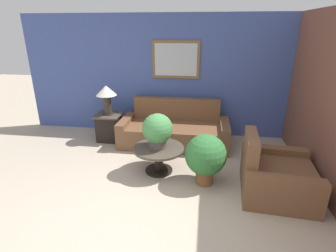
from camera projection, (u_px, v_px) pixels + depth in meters
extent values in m
plane|color=tan|center=(142.00, 229.00, 3.20)|extent=(20.00, 20.00, 0.00)
cube|color=#42569E|center=(175.00, 77.00, 5.73)|extent=(6.83, 0.06, 2.60)
cube|color=brown|center=(176.00, 60.00, 5.55)|extent=(1.02, 0.03, 0.79)
cube|color=#B2BCC6|center=(176.00, 60.00, 5.54)|extent=(0.90, 0.01, 0.67)
cube|color=brown|center=(325.00, 100.00, 3.89)|extent=(0.06, 5.19, 2.60)
cube|color=brown|center=(174.00, 135.00, 5.46)|extent=(1.86, 0.98, 0.43)
cube|color=brown|center=(177.00, 108.00, 5.68)|extent=(1.86, 0.16, 0.47)
cube|color=brown|center=(127.00, 130.00, 5.58)|extent=(0.18, 0.98, 0.53)
cube|color=brown|center=(224.00, 135.00, 5.31)|extent=(0.18, 0.98, 0.53)
cube|color=brown|center=(277.00, 180.00, 3.84)|extent=(1.05, 0.83, 0.43)
cube|color=brown|center=(251.00, 149.00, 3.77)|extent=(0.22, 0.76, 0.47)
cube|color=brown|center=(283.00, 195.00, 3.40)|extent=(1.00, 0.26, 0.53)
cube|color=brown|center=(273.00, 162.00, 4.25)|extent=(1.00, 0.26, 0.53)
cylinder|color=black|center=(159.00, 170.00, 4.49)|extent=(0.47, 0.47, 0.03)
cylinder|color=black|center=(159.00, 160.00, 4.42)|extent=(0.15, 0.15, 0.37)
cylinder|color=#473D33|center=(159.00, 149.00, 4.35)|extent=(0.85, 0.85, 0.04)
cube|color=black|center=(109.00, 128.00, 5.67)|extent=(0.45, 0.45, 0.55)
cube|color=#473D33|center=(108.00, 115.00, 5.57)|extent=(0.53, 0.53, 0.03)
cylinder|color=#2D2823|center=(108.00, 114.00, 5.56)|extent=(0.24, 0.24, 0.02)
cylinder|color=#2D2823|center=(107.00, 104.00, 5.48)|extent=(0.17, 0.17, 0.39)
cone|color=beige|center=(106.00, 90.00, 5.38)|extent=(0.43, 0.43, 0.20)
cylinder|color=#4C4742|center=(158.00, 143.00, 4.33)|extent=(0.30, 0.30, 0.14)
sphere|color=#428447|center=(157.00, 129.00, 4.23)|extent=(0.50, 0.50, 0.50)
cylinder|color=brown|center=(204.00, 176.00, 4.11)|extent=(0.27, 0.27, 0.25)
sphere|color=#2D6B33|center=(206.00, 155.00, 3.98)|extent=(0.64, 0.64, 0.64)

